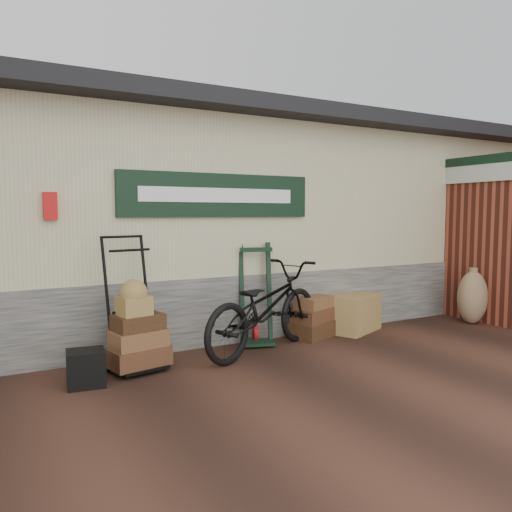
{
  "coord_description": "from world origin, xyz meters",
  "views": [
    {
      "loc": [
        -2.96,
        -4.83,
        1.72
      ],
      "look_at": [
        0.2,
        0.9,
        1.16
      ],
      "focal_mm": 35.0,
      "sensor_mm": 36.0,
      "label": 1
    }
  ],
  "objects_px": {
    "bicycle": "(265,303)",
    "black_trunk": "(86,368)",
    "porter_trolley": "(131,301)",
    "wicker_hamper": "(353,313)",
    "suitcase_stack": "(313,317)",
    "green_barrow": "(256,294)"
  },
  "relations": [
    {
      "from": "bicycle",
      "to": "black_trunk",
      "type": "bearing_deg",
      "value": 73.48
    },
    {
      "from": "porter_trolley",
      "to": "wicker_hamper",
      "type": "bearing_deg",
      "value": -7.57
    },
    {
      "from": "porter_trolley",
      "to": "suitcase_stack",
      "type": "height_order",
      "value": "porter_trolley"
    },
    {
      "from": "black_trunk",
      "to": "bicycle",
      "type": "xyz_separation_m",
      "value": [
        2.18,
        0.21,
        0.44
      ]
    },
    {
      "from": "green_barrow",
      "to": "bicycle",
      "type": "distance_m",
      "value": 0.42
    },
    {
      "from": "suitcase_stack",
      "to": "bicycle",
      "type": "distance_m",
      "value": 1.06
    },
    {
      "from": "black_trunk",
      "to": "bicycle",
      "type": "relative_size",
      "value": 0.17
    },
    {
      "from": "green_barrow",
      "to": "suitcase_stack",
      "type": "bearing_deg",
      "value": 12.25
    },
    {
      "from": "suitcase_stack",
      "to": "bicycle",
      "type": "relative_size",
      "value": 0.31
    },
    {
      "from": "green_barrow",
      "to": "suitcase_stack",
      "type": "relative_size",
      "value": 2.05
    },
    {
      "from": "green_barrow",
      "to": "black_trunk",
      "type": "height_order",
      "value": "green_barrow"
    },
    {
      "from": "porter_trolley",
      "to": "green_barrow",
      "type": "relative_size",
      "value": 1.13
    },
    {
      "from": "wicker_hamper",
      "to": "bicycle",
      "type": "relative_size",
      "value": 0.38
    },
    {
      "from": "suitcase_stack",
      "to": "wicker_hamper",
      "type": "xyz_separation_m",
      "value": [
        0.73,
        0.03,
        -0.02
      ]
    },
    {
      "from": "bicycle",
      "to": "green_barrow",
      "type": "bearing_deg",
      "value": -36.1
    },
    {
      "from": "green_barrow",
      "to": "bicycle",
      "type": "xyz_separation_m",
      "value": [
        -0.1,
        -0.4,
        -0.05
      ]
    },
    {
      "from": "suitcase_stack",
      "to": "black_trunk",
      "type": "xyz_separation_m",
      "value": [
        -3.13,
        -0.53,
        -0.11
      ]
    },
    {
      "from": "green_barrow",
      "to": "wicker_hamper",
      "type": "bearing_deg",
      "value": 15.62
    },
    {
      "from": "green_barrow",
      "to": "black_trunk",
      "type": "relative_size",
      "value": 3.67
    },
    {
      "from": "wicker_hamper",
      "to": "black_trunk",
      "type": "bearing_deg",
      "value": -171.81
    },
    {
      "from": "suitcase_stack",
      "to": "bicycle",
      "type": "bearing_deg",
      "value": -161.41
    },
    {
      "from": "black_trunk",
      "to": "bicycle",
      "type": "bearing_deg",
      "value": 5.51
    }
  ]
}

